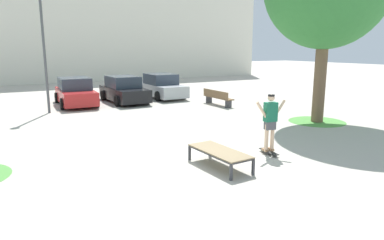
{
  "coord_description": "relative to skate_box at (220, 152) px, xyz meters",
  "views": [
    {
      "loc": [
        -4.56,
        -7.67,
        3.08
      ],
      "look_at": [
        0.3,
        1.17,
        1.0
      ],
      "focal_mm": 32.66,
      "sensor_mm": 36.0,
      "label": 1
    }
  ],
  "objects": [
    {
      "name": "park_bench",
      "position": [
        5.51,
        8.62,
        0.03
      ],
      "size": [
        0.47,
        2.41,
        0.83
      ],
      "color": "brown",
      "rests_on": "ground"
    },
    {
      "name": "car_red",
      "position": [
        -1.29,
        12.48,
        0.28
      ],
      "size": [
        2.03,
        4.26,
        1.5
      ],
      "color": "red",
      "rests_on": "ground"
    },
    {
      "name": "skate_box",
      "position": [
        0.0,
        0.0,
        0.0
      ],
      "size": [
        0.88,
        1.95,
        0.46
      ],
      "color": "#38383D",
      "rests_on": "ground"
    },
    {
      "name": "grass_patch_near_right",
      "position": [
        6.86,
        2.88,
        -0.41
      ],
      "size": [
        2.36,
        2.36,
        0.01
      ],
      "primitive_type": "cylinder",
      "color": "#519342",
      "rests_on": "ground"
    },
    {
      "name": "skateboard",
      "position": [
        1.91,
        0.25,
        -0.34
      ],
      "size": [
        0.3,
        0.82,
        0.09
      ],
      "color": "black",
      "rests_on": "ground"
    },
    {
      "name": "ground_plane",
      "position": [
        -0.3,
        0.33,
        -0.41
      ],
      "size": [
        120.0,
        120.0,
        0.0
      ],
      "primitive_type": "plane",
      "color": "#B2AA9E"
    },
    {
      "name": "building_facade",
      "position": [
        0.04,
        27.6,
        4.7
      ],
      "size": [
        42.39,
        4.0,
        10.23
      ],
      "primitive_type": "cube",
      "color": "silver",
      "rests_on": "ground"
    },
    {
      "name": "light_post",
      "position": [
        -2.91,
        10.6,
        3.41
      ],
      "size": [
        0.36,
        0.36,
        5.83
      ],
      "color": "#4C4C51",
      "rests_on": "ground"
    },
    {
      "name": "car_silver",
      "position": [
        4.05,
        12.88,
        0.28
      ],
      "size": [
        1.98,
        4.23,
        1.5
      ],
      "color": "#B7BABF",
      "rests_on": "ground"
    },
    {
      "name": "skater",
      "position": [
        1.91,
        0.26,
        0.66
      ],
      "size": [
        1.0,
        0.32,
        1.69
      ],
      "color": "beige",
      "rests_on": "skateboard"
    },
    {
      "name": "car_black",
      "position": [
        1.38,
        12.22,
        0.28
      ],
      "size": [
        2.01,
        4.25,
        1.5
      ],
      "color": "black",
      "rests_on": "ground"
    }
  ]
}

